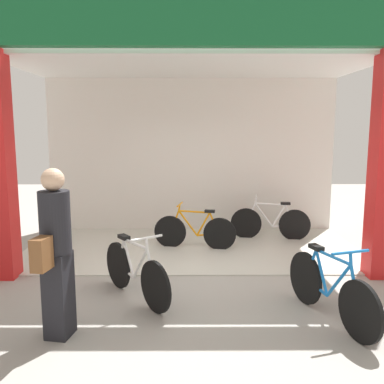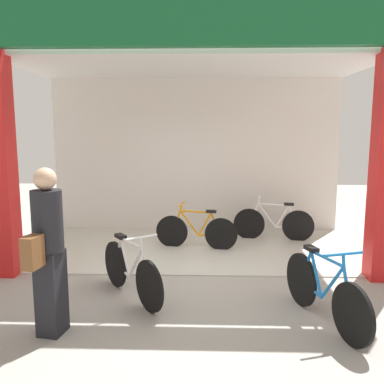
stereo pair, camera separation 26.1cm
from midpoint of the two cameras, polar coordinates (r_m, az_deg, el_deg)
name	(u,v)px [view 2 (the right image)]	position (r m, az deg, el deg)	size (l,w,h in m)	color
ground_plane	(190,276)	(6.28, 0.99, -11.47)	(19.90, 19.90, 0.00)	#9E9991
shop_facade	(194,132)	(7.46, 1.23, 8.20)	(6.15, 3.19, 3.86)	beige
bicycle_inside_0	(196,231)	(7.52, 1.61, -5.38)	(1.48, 0.41, 0.82)	black
bicycle_inside_1	(274,223)	(8.26, 12.03, -4.20)	(1.53, 0.42, 0.85)	black
bicycle_parked_0	(324,292)	(5.04, 19.10, -12.81)	(0.57, 1.59, 0.91)	black
bicycle_parked_1	(131,271)	(5.46, -7.02, -10.77)	(0.98, 1.32, 0.88)	black
pedestrian_1	(48,250)	(4.55, -17.60, -7.60)	(0.37, 0.59, 1.78)	black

